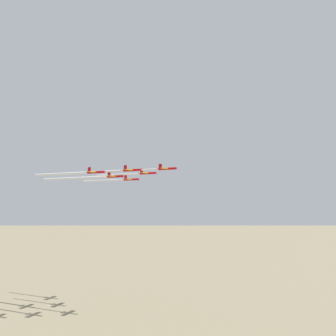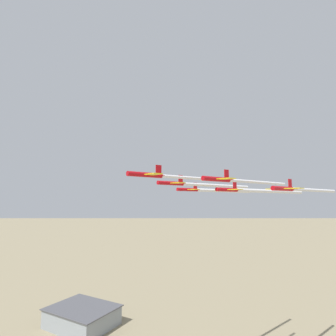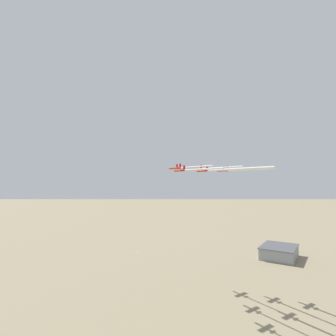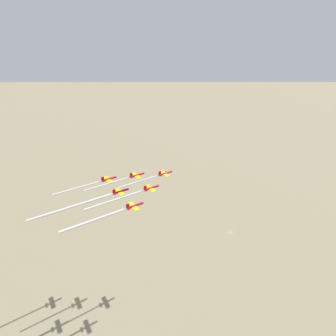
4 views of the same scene
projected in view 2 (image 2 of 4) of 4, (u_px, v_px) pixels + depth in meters
hangar at (82, 317)px, 148.04m from camera, size 36.74×28.22×10.30m
jet_0 at (146, 175)px, 66.26m from camera, size 9.91×10.18×3.45m
jet_1 at (217, 179)px, 68.82m from camera, size 9.91×10.18×3.45m
jet_2 at (172, 183)px, 83.45m from camera, size 9.91×10.18×3.45m
jet_3 at (283, 188)px, 71.20m from camera, size 9.91×10.18×3.45m
jet_4 at (228, 190)px, 85.88m from camera, size 9.91×10.18×3.45m
jet_5 at (188, 189)px, 100.60m from camera, size 9.91×10.18×3.45m
smoke_trail_0 at (199, 179)px, 78.10m from camera, size 11.41×26.95×0.85m
smoke_trail_1 at (260, 182)px, 81.10m from camera, size 11.97×28.30×0.87m
smoke_trail_2 at (219, 186)px, 97.56m from camera, size 14.30×33.82×1.05m
smoke_trail_3 at (315, 190)px, 83.68m from camera, size 12.28×28.91×0.96m
smoke_trail_4 at (273, 191)px, 103.37m from camera, size 18.57×44.01×1.31m
smoke_trail_5 at (226, 191)px, 114.48m from camera, size 14.25×33.21×1.29m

